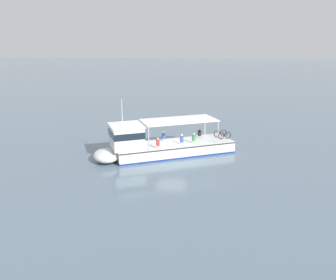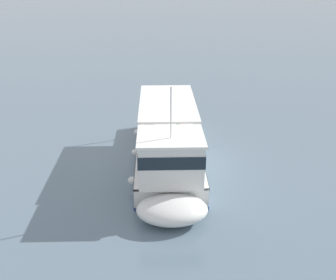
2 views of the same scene
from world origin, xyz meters
TOP-DOWN VIEW (x-y plane):
  - ground_plane at (0.00, 0.00)m, footprint 400.00×400.00m
  - ferry_main at (1.31, -0.50)m, footprint 12.73×8.52m

SIDE VIEW (x-z plane):
  - ground_plane at x=0.00m, z-range 0.00..0.00m
  - ferry_main at x=1.31m, z-range -1.64..3.68m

